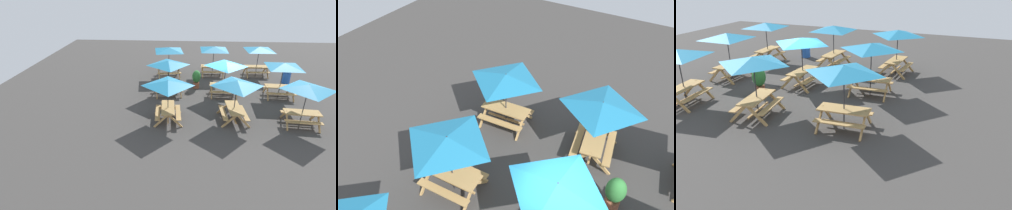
# 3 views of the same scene
# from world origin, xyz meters

# --- Properties ---
(ground_plane) EXTENTS (31.36, 31.36, 0.00)m
(ground_plane) POSITION_xyz_m (0.00, 0.00, 0.00)
(ground_plane) COLOR #3D3A38
(ground_plane) RESTS_ON ground
(picnic_table_0) EXTENTS (2.82, 2.82, 2.34)m
(picnic_table_0) POSITION_xyz_m (3.78, -0.25, 1.99)
(picnic_table_0) COLOR tan
(picnic_table_0) RESTS_ON ground
(picnic_table_1) EXTENTS (2.12, 2.12, 2.34)m
(picnic_table_1) POSITION_xyz_m (-3.19, -3.69, 1.99)
(picnic_table_1) COLOR tan
(picnic_table_1) RESTS_ON ground
(picnic_table_2) EXTENTS (2.83, 2.83, 2.34)m
(picnic_table_2) POSITION_xyz_m (-0.13, 3.68, 1.99)
(picnic_table_2) COLOR tan
(picnic_table_2) RESTS_ON ground
(picnic_table_3) EXTENTS (2.16, 2.16, 2.34)m
(picnic_table_3) POSITION_xyz_m (3.80, -3.83, 1.99)
(picnic_table_3) COLOR tan
(picnic_table_3) RESTS_ON ground
(picnic_table_4) EXTENTS (2.83, 2.83, 2.34)m
(picnic_table_4) POSITION_xyz_m (3.28, 3.79, 1.99)
(picnic_table_4) COLOR tan
(picnic_table_4) RESTS_ON ground
(picnic_table_5) EXTENTS (2.26, 2.26, 2.34)m
(picnic_table_5) POSITION_xyz_m (-3.38, -0.25, 1.99)
(picnic_table_5) COLOR tan
(picnic_table_5) RESTS_ON ground
(picnic_table_6) EXTENTS (2.11, 2.11, 2.34)m
(picnic_table_6) POSITION_xyz_m (0.24, -0.22, 1.99)
(picnic_table_6) COLOR tan
(picnic_table_6) RESTS_ON ground
(picnic_table_7) EXTENTS (2.80, 2.80, 2.34)m
(picnic_table_7) POSITION_xyz_m (-3.54, 3.19, 1.99)
(picnic_table_7) COLOR tan
(picnic_table_7) RESTS_ON ground
(picnic_table_8) EXTENTS (2.08, 2.08, 2.34)m
(picnic_table_8) POSITION_xyz_m (0.35, -3.51, 1.99)
(picnic_table_8) COLOR tan
(picnic_table_8) RESTS_ON ground
(trash_bin_blue) EXTENTS (0.59, 0.59, 0.98)m
(trash_bin_blue) POSITION_xyz_m (5.09, 2.24, 0.49)
(trash_bin_blue) COLOR blue
(trash_bin_blue) RESTS_ON ground
(potted_plant_0) EXTENTS (0.59, 0.59, 1.27)m
(potted_plant_0) POSITION_xyz_m (-1.50, 0.99, 0.70)
(potted_plant_0) COLOR #935138
(potted_plant_0) RESTS_ON ground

